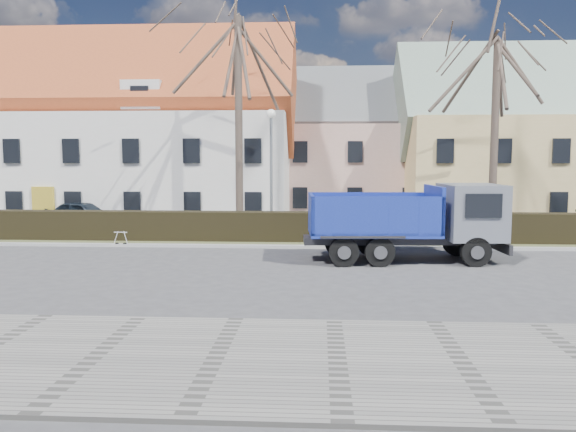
# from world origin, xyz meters

# --- Properties ---
(ground) EXTENTS (120.00, 120.00, 0.00)m
(ground) POSITION_xyz_m (0.00, 0.00, 0.00)
(ground) COLOR #414043
(sidewalk_near) EXTENTS (80.00, 5.00, 0.08)m
(sidewalk_near) POSITION_xyz_m (0.00, -8.50, 0.04)
(sidewalk_near) COLOR gray
(sidewalk_near) RESTS_ON ground
(curb_far) EXTENTS (80.00, 0.30, 0.12)m
(curb_far) POSITION_xyz_m (0.00, 4.60, 0.06)
(curb_far) COLOR #9C9B9B
(curb_far) RESTS_ON ground
(grass_strip) EXTENTS (80.00, 3.00, 0.10)m
(grass_strip) POSITION_xyz_m (0.00, 6.20, 0.05)
(grass_strip) COLOR #4A502D
(grass_strip) RESTS_ON ground
(hedge) EXTENTS (60.00, 0.90, 1.30)m
(hedge) POSITION_xyz_m (0.00, 6.00, 0.65)
(hedge) COLOR black
(hedge) RESTS_ON ground
(building_white) EXTENTS (26.80, 10.80, 9.50)m
(building_white) POSITION_xyz_m (-13.00, 16.00, 4.75)
(building_white) COLOR silver
(building_white) RESTS_ON ground
(building_pink) EXTENTS (10.80, 8.80, 8.00)m
(building_pink) POSITION_xyz_m (4.00, 20.00, 4.00)
(building_pink) COLOR tan
(building_pink) RESTS_ON ground
(building_yellow) EXTENTS (18.80, 10.80, 8.50)m
(building_yellow) POSITION_xyz_m (16.00, 17.00, 4.25)
(building_yellow) COLOR #D9BC77
(building_yellow) RESTS_ON ground
(tree_1) EXTENTS (9.20, 9.20, 12.65)m
(tree_1) POSITION_xyz_m (-2.00, 8.50, 6.33)
(tree_1) COLOR #473A31
(tree_1) RESTS_ON ground
(tree_2) EXTENTS (8.00, 8.00, 11.00)m
(tree_2) POSITION_xyz_m (10.00, 8.50, 5.50)
(tree_2) COLOR #473A31
(tree_2) RESTS_ON ground
(dump_truck) EXTENTS (7.35, 3.11, 2.88)m
(dump_truck) POSITION_xyz_m (4.71, 1.89, 1.44)
(dump_truck) COLOR navy
(dump_truck) RESTS_ON ground
(streetlight) EXTENTS (0.47, 0.47, 5.97)m
(streetlight) POSITION_xyz_m (-0.32, 7.00, 2.99)
(streetlight) COLOR #91969A
(streetlight) RESTS_ON ground
(cart_frame) EXTENTS (0.79, 0.46, 0.72)m
(cart_frame) POSITION_xyz_m (-6.69, 4.51, 0.36)
(cart_frame) COLOR silver
(cart_frame) RESTS_ON ground
(parked_car_a) EXTENTS (4.57, 2.72, 1.46)m
(parked_car_a) POSITION_xyz_m (-10.72, 10.82, 0.73)
(parked_car_a) COLOR black
(parked_car_a) RESTS_ON ground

